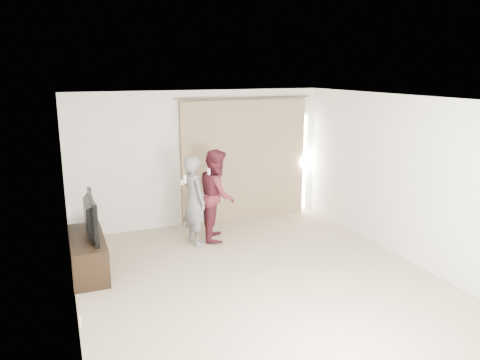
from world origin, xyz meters
The scene contains 10 objects.
floor centered at (0.00, 0.00, 0.00)m, with size 5.50×5.50×0.00m, color #BBA78C.
wall_back centered at (0.00, 2.75, 1.30)m, with size 5.00×0.04×2.60m, color silver.
wall_left centered at (-2.50, 0.00, 1.30)m, with size 0.04×5.50×2.60m.
ceiling centered at (0.00, 0.00, 2.60)m, with size 5.00×5.50×0.01m, color white.
curtain centered at (0.91, 2.68, 1.20)m, with size 2.80×0.11×2.46m.
tv_console centered at (-2.27, 1.15, 0.27)m, with size 0.49×1.43×0.55m, color black.
tv centered at (-2.27, 1.15, 0.86)m, with size 1.10×0.14×0.63m, color black.
scratching_post centered at (-2.10, 2.40, 0.20)m, with size 0.38×0.38×0.50m.
person_man centered at (-0.44, 1.68, 0.78)m, with size 0.49×0.64×1.56m.
person_woman centered at (0.01, 1.79, 0.81)m, with size 0.85×0.95×1.63m.
Camera 1 is at (-2.56, -5.79, 2.98)m, focal length 35.00 mm.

